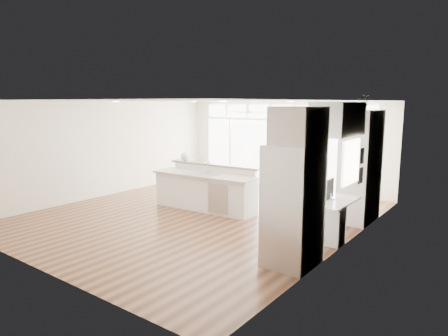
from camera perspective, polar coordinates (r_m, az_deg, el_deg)
The scene contains 24 objects.
floor at distance 9.65m, azimuth -3.34°, elevation -6.71°, with size 7.00×8.00×0.02m, color #462615.
ceiling at distance 9.28m, azimuth -3.50°, elevation 9.59°, with size 7.00×8.00×0.02m, color white.
wall_back at distance 12.67m, azimuth 8.32°, elevation 3.33°, with size 7.00×0.04×2.70m, color silver.
wall_front at distance 6.86m, azimuth -25.49°, elevation -2.59°, with size 7.00×0.04×2.70m, color silver.
wall_left at distance 11.91m, azimuth -16.43°, elevation 2.66°, with size 0.04×8.00×2.70m, color silver.
wall_right at distance 7.63m, azimuth 17.14°, elevation -0.96°, with size 0.04×8.00×2.70m, color silver.
glass_wall at distance 12.65m, azimuth 8.16°, elevation 1.96°, with size 5.80×0.06×2.08m, color white.
transom_row at distance 12.55m, azimuth 8.30°, elevation 7.99°, with size 5.90×0.06×0.40m, color white.
desk_window at distance 7.89m, azimuth 17.68°, elevation 0.82°, with size 0.04×0.85×0.85m, color white.
ceiling_fan at distance 11.83m, azimuth 3.49°, elevation 8.47°, with size 1.16×1.16×0.32m, color white.
recessed_lights at distance 9.43m, azimuth -2.71°, elevation 9.47°, with size 3.40×3.00×0.02m, color beige.
oven_cabinet at distance 9.43m, azimuth 18.92°, elevation 0.25°, with size 0.64×1.20×2.50m, color white.
desk_nook at distance 8.25m, azimuth 15.09°, elevation -7.03°, with size 0.72×1.30×0.76m, color white.
upper_cabinets at distance 7.91m, azimuth 15.97°, elevation 6.75°, with size 0.64×1.30×0.64m, color white.
refrigerator at distance 6.63m, azimuth 9.84°, elevation -5.29°, with size 0.76×0.90×2.00m, color #BAB9BE.
fridge_cabinet at distance 6.40m, azimuth 10.65°, elevation 5.96°, with size 0.64×0.90×0.60m, color white.
framed_photos at distance 8.49m, azimuth 19.00°, elevation 0.31°, with size 0.06×0.22×0.80m, color black.
kitchen_island at distance 10.01m, azimuth -2.75°, elevation -2.80°, with size 2.78×1.05×1.10m, color white.
rug at distance 9.22m, azimuth 9.46°, elevation -7.50°, with size 0.99×0.71×0.01m, color #341D10.
office_chair at distance 8.74m, azimuth 8.30°, elevation -5.33°, with size 0.48×0.44×0.92m, color black.
fishbowl at distance 10.78m, azimuth -5.62°, elevation 1.64°, with size 0.23×0.23×0.23m, color silver.
monitor at distance 8.13m, azimuth 14.74°, elevation -2.93°, with size 0.09×0.51×0.43m, color black.
keyboard at distance 8.24m, azimuth 13.59°, elevation -4.19°, with size 0.13×0.35×0.02m, color silver.
potted_plant at distance 9.33m, azimuth 19.37°, elevation 8.62°, with size 0.29×0.32×0.25m, color #38632A.
Camera 1 is at (5.98, -7.09, 2.66)m, focal length 32.00 mm.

